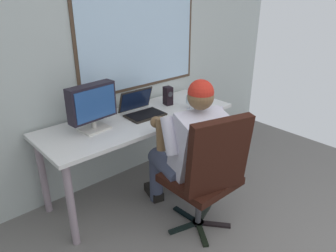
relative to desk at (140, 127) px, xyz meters
name	(u,v)px	position (x,y,z in m)	size (l,w,h in m)	color
wall_rear	(94,41)	(-0.17, 0.39, 0.73)	(4.93, 0.08, 2.76)	#B5BDB9
desk	(140,127)	(0.00, 0.00, 0.00)	(1.80, 0.66, 0.74)	gray
office_chair	(209,171)	(0.00, -0.84, -0.08)	(0.56, 0.60, 1.03)	black
person_seated	(190,148)	(0.06, -0.58, -0.01)	(0.63, 0.85, 1.23)	#404760
crt_monitor	(92,104)	(-0.43, 0.03, 0.31)	(0.41, 0.20, 0.38)	beige
laptop	(141,108)	(0.06, 0.06, 0.15)	(0.34, 0.31, 0.22)	black
wine_glass	(190,100)	(0.49, -0.16, 0.18)	(0.09, 0.09, 0.13)	silver
desk_speaker	(168,96)	(0.41, 0.08, 0.18)	(0.08, 0.10, 0.18)	black
cd_case	(200,103)	(0.67, -0.12, 0.10)	(0.14, 0.13, 0.01)	#92236F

